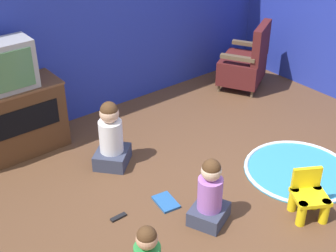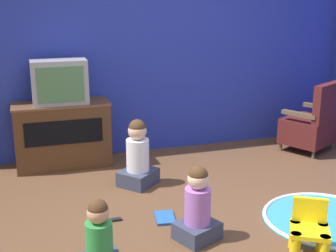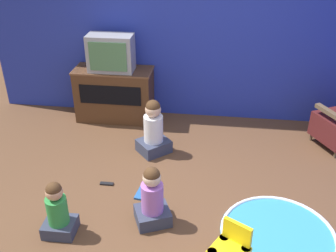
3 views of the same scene
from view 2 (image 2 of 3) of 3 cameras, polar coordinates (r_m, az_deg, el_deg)
ground_plane at (r=4.26m, az=6.90°, el=-11.36°), size 30.00×30.00×0.00m
wall_back at (r=5.78m, az=-3.11°, el=10.95°), size 5.64×0.12×2.89m
tv_cabinet at (r=5.52m, az=-12.72°, el=-0.90°), size 1.08×0.47×0.75m
television at (r=5.34m, az=-13.08°, el=5.25°), size 0.61×0.32×0.49m
black_armchair at (r=6.18m, az=17.15°, el=0.20°), size 0.79×0.76×0.90m
yellow_kid_chair at (r=3.82m, az=16.83°, el=-12.42°), size 0.39×0.38×0.43m
play_mat at (r=4.46m, az=18.51°, el=-10.67°), size 1.09×1.09×0.04m
child_watching_left at (r=3.43m, az=-8.37°, el=-13.86°), size 0.30×0.26×0.58m
child_watching_center at (r=3.83m, az=3.62°, el=-9.95°), size 0.41×0.39×0.64m
child_watching_right at (r=4.87m, az=-3.71°, el=-3.78°), size 0.48×0.48×0.71m
book at (r=4.25m, az=-0.37°, el=-11.12°), size 0.20×0.28×0.02m
remote_control at (r=4.25m, az=-6.72°, el=-11.32°), size 0.15×0.04×0.02m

